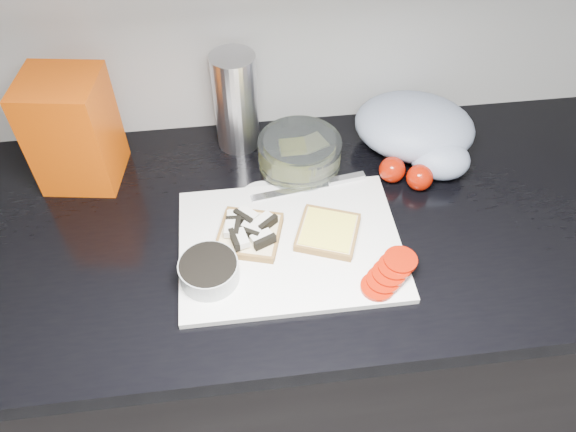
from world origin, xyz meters
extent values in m
cube|color=black|center=(0.00, 1.20, 0.43)|extent=(3.50, 0.60, 0.86)
cube|color=black|center=(0.00, 1.20, 0.88)|extent=(3.50, 0.64, 0.04)
cube|color=white|center=(-0.04, 1.13, 0.91)|extent=(0.40, 0.30, 0.01)
cube|color=beige|center=(-0.11, 1.15, 0.92)|extent=(0.13, 0.13, 0.01)
cube|color=white|center=(-0.13, 1.19, 0.93)|extent=(0.04, 0.02, 0.01)
cube|color=black|center=(-0.13, 1.19, 0.93)|extent=(0.04, 0.01, 0.02)
cube|color=white|center=(-0.11, 1.19, 0.94)|extent=(0.04, 0.04, 0.01)
cube|color=black|center=(-0.11, 1.19, 0.94)|extent=(0.04, 0.04, 0.02)
cube|color=white|center=(-0.08, 1.17, 0.93)|extent=(0.04, 0.04, 0.01)
cube|color=black|center=(-0.08, 1.17, 0.93)|extent=(0.04, 0.03, 0.02)
cube|color=white|center=(-0.14, 1.16, 0.94)|extent=(0.03, 0.04, 0.01)
cube|color=black|center=(-0.14, 1.16, 0.94)|extent=(0.02, 0.04, 0.02)
cube|color=white|center=(-0.11, 1.15, 0.93)|extent=(0.04, 0.04, 0.01)
cube|color=black|center=(-0.11, 1.15, 0.93)|extent=(0.04, 0.03, 0.02)
cube|color=white|center=(-0.09, 1.13, 0.94)|extent=(0.04, 0.04, 0.01)
cube|color=black|center=(-0.09, 1.13, 0.94)|extent=(0.04, 0.03, 0.02)
cube|color=white|center=(-0.13, 1.13, 0.94)|extent=(0.03, 0.04, 0.01)
cube|color=black|center=(-0.13, 1.13, 0.94)|extent=(0.02, 0.04, 0.02)
cube|color=beige|center=(0.03, 1.14, 0.92)|extent=(0.14, 0.14, 0.01)
cube|color=#FFED4B|center=(0.03, 1.14, 0.93)|extent=(0.12, 0.12, 0.00)
cylinder|color=#961303|center=(0.10, 1.01, 0.92)|extent=(0.06, 0.06, 0.01)
cylinder|color=#961303|center=(0.11, 1.02, 0.92)|extent=(0.07, 0.07, 0.01)
cylinder|color=#961303|center=(0.12, 1.03, 0.92)|extent=(0.07, 0.07, 0.01)
cylinder|color=#961303|center=(0.13, 1.04, 0.93)|extent=(0.08, 0.08, 0.01)
cylinder|color=#961303|center=(0.14, 1.05, 0.93)|extent=(0.08, 0.08, 0.01)
cube|color=silver|center=(-0.02, 1.26, 0.91)|extent=(0.16, 0.04, 0.00)
cube|color=silver|center=(0.10, 1.28, 0.92)|extent=(0.07, 0.03, 0.01)
cylinder|color=#AAB0B0|center=(-0.18, 1.07, 0.93)|extent=(0.10, 0.10, 0.05)
cylinder|color=black|center=(-0.18, 1.07, 0.95)|extent=(0.10, 0.10, 0.01)
cylinder|color=silver|center=(-0.08, 1.26, 0.90)|extent=(0.10, 0.10, 0.01)
cylinder|color=silver|center=(0.01, 1.34, 0.94)|extent=(0.17, 0.17, 0.07)
cube|color=#FFED4B|center=(-0.01, 1.34, 0.93)|extent=(0.05, 0.04, 0.04)
cube|color=#DFCE85|center=(0.03, 1.35, 0.92)|extent=(0.07, 0.07, 0.01)
cube|color=#E04003|center=(-0.43, 1.37, 1.01)|extent=(0.16, 0.16, 0.23)
cylinder|color=#B8B7BD|center=(-0.11, 1.43, 1.01)|extent=(0.09, 0.09, 0.21)
ellipsoid|color=#949FB6|center=(0.25, 1.38, 0.95)|extent=(0.30, 0.27, 0.11)
ellipsoid|color=#949FB6|center=(0.29, 1.29, 0.94)|extent=(0.15, 0.14, 0.08)
sphere|color=#961303|center=(0.19, 1.28, 0.93)|extent=(0.05, 0.05, 0.05)
sphere|color=#961303|center=(0.24, 1.25, 0.93)|extent=(0.05, 0.05, 0.05)
camera|label=1|loc=(-0.12, 0.49, 1.70)|focal=35.00mm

